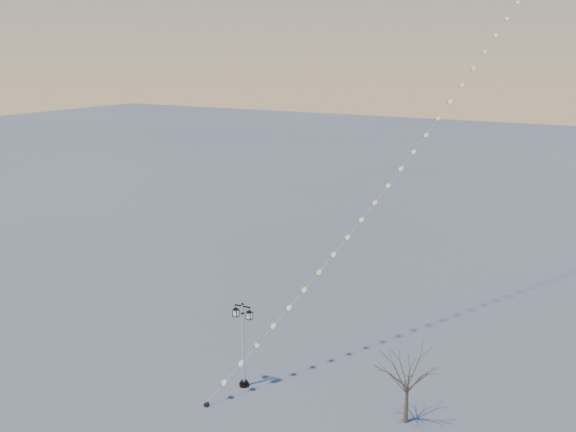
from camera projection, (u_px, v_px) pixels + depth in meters
The scene contains 4 objects.
ground at pixel (242, 401), 32.38m from camera, with size 300.00×300.00×0.00m, color slate.
street_lamp at pixel (243, 341), 33.14m from camera, with size 1.27×0.56×5.01m.
bare_tree at pixel (408, 376), 29.84m from camera, with size 2.26×2.26×3.75m.
kite_train at pixel (476, 29), 39.22m from camera, with size 16.92×39.26×39.36m.
Camera 1 is at (16.19, -23.82, 17.99)m, focal length 37.64 mm.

